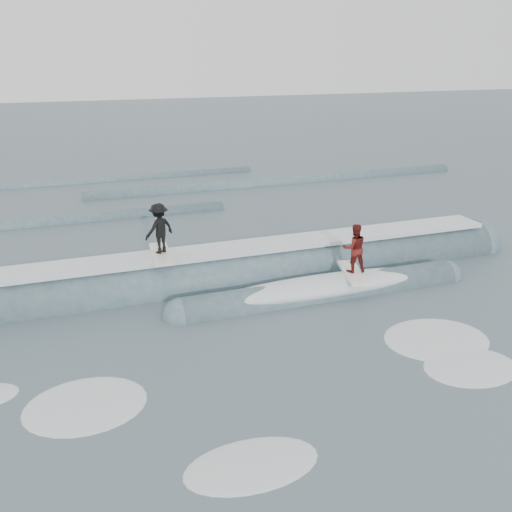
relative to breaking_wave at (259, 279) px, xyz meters
name	(u,v)px	position (x,y,z in m)	size (l,w,h in m)	color
ground	(313,351)	(-0.32, -4.84, -0.05)	(160.00, 160.00, 0.00)	#374B51
breaking_wave	(259,279)	(0.00, 0.00, 0.00)	(20.57, 3.84, 2.12)	#3A5661
surfer_black	(159,231)	(-3.11, 0.39, 1.87)	(1.16, 2.04, 1.66)	silver
surfer_red	(354,252)	(2.46, -1.81, 1.26)	(1.04, 2.07, 1.63)	white
whitewater	(266,384)	(-1.98, -5.85, -0.05)	(13.56, 5.49, 0.10)	white
far_swells	(143,196)	(-1.70, 12.81, -0.05)	(37.82, 8.65, 0.80)	#3A5661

